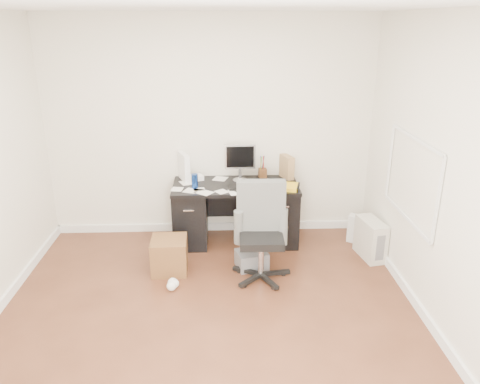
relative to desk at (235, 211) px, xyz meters
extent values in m
plane|color=#472517|center=(-0.30, -1.65, -0.40)|extent=(4.00, 4.00, 0.00)
cube|color=silver|center=(-0.30, 0.35, 0.95)|extent=(4.00, 0.02, 2.70)
cube|color=silver|center=(-0.30, -3.65, 0.95)|extent=(4.00, 0.02, 2.70)
cube|color=silver|center=(1.70, -1.65, 0.95)|extent=(0.02, 4.00, 2.70)
cube|color=white|center=(-0.30, -1.65, 2.30)|extent=(4.00, 4.00, 0.02)
cube|color=white|center=(-0.30, 0.33, -0.35)|extent=(4.00, 0.03, 0.10)
cube|color=white|center=(1.69, -1.65, -0.35)|extent=(0.03, 4.00, 0.10)
cube|color=black|center=(0.00, 0.00, 0.33)|extent=(1.50, 0.70, 0.04)
cube|color=black|center=(-0.55, 0.00, -0.04)|extent=(0.40, 0.60, 0.71)
cube|color=black|center=(0.55, 0.00, -0.04)|extent=(0.40, 0.60, 0.71)
cube|color=black|center=(0.00, 0.33, 0.06)|extent=(0.70, 0.03, 0.51)
cube|color=black|center=(0.17, -0.14, 0.36)|extent=(0.50, 0.20, 0.03)
sphere|color=silver|center=(0.39, 0.02, 0.38)|extent=(0.08, 0.08, 0.06)
cylinder|color=navy|center=(-0.48, -0.10, 0.44)|extent=(0.09, 0.09, 0.17)
cube|color=white|center=(-0.62, 0.19, 0.52)|extent=(0.23, 0.32, 0.34)
cube|color=#9B774B|center=(0.65, 0.23, 0.49)|extent=(0.19, 0.27, 0.28)
cube|color=yellow|center=(0.64, -0.18, 0.37)|extent=(0.25, 0.29, 0.04)
cube|color=beige|center=(1.55, -0.48, -0.17)|extent=(0.28, 0.48, 0.46)
cube|color=silver|center=(1.52, -0.09, -0.23)|extent=(0.31, 0.29, 0.35)
cube|color=#523018|center=(-0.75, -0.71, -0.21)|extent=(0.39, 0.39, 0.38)
cube|color=slate|center=(0.16, -0.67, -0.30)|extent=(0.39, 0.34, 0.19)
camera|label=1|loc=(-0.16, -5.29, 2.21)|focal=35.00mm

